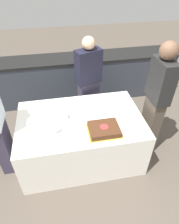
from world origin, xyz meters
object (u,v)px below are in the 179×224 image
object	(u,v)px
cake	(104,129)
person_cutting_cake	(89,83)
plate_stack	(61,116)
wine_glass	(55,126)
person_seated_right	(156,100)

from	to	relation	value
cake	person_cutting_cake	world-z (taller)	person_cutting_cake
plate_stack	wine_glass	distance (m)	0.30
plate_stack	person_seated_right	world-z (taller)	person_seated_right
person_cutting_cake	person_seated_right	bearing A→B (deg)	117.96
cake	person_cutting_cake	xyz separation A→B (m)	(0.00, 1.06, 0.04)
plate_stack	person_cutting_cake	bearing A→B (deg)	54.05
wine_glass	person_seated_right	size ratio (longest dim) A/B	0.10
wine_glass	person_cutting_cake	bearing A→B (deg)	58.57
cake	plate_stack	distance (m)	0.62
wine_glass	person_seated_right	distance (m)	1.44
wine_glass	cake	bearing A→B (deg)	-6.96
cake	plate_stack	xyz separation A→B (m)	(-0.51, 0.35, 0.01)
person_cutting_cake	cake	bearing A→B (deg)	71.24
person_cutting_cake	person_seated_right	xyz separation A→B (m)	(0.82, -0.77, 0.09)
cake	person_seated_right	world-z (taller)	person_seated_right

